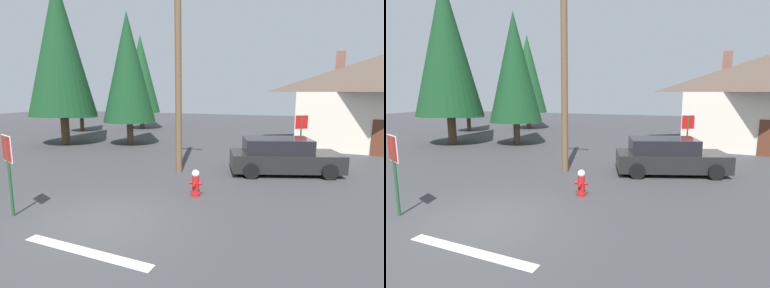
{
  "view_description": "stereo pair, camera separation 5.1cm",
  "coord_description": "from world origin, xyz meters",
  "views": [
    {
      "loc": [
        5.01,
        -6.61,
        3.49
      ],
      "look_at": [
        1.05,
        4.77,
        1.42
      ],
      "focal_mm": 28.51,
      "sensor_mm": 36.0,
      "label": 1
    },
    {
      "loc": [
        5.05,
        -6.6,
        3.49
      ],
      "look_at": [
        1.05,
        4.77,
        1.42
      ],
      "focal_mm": 28.51,
      "sensor_mm": 36.0,
      "label": 2
    }
  ],
  "objects": [
    {
      "name": "pine_tree_mid_left",
      "position": [
        -9.08,
        19.34,
        5.09
      ],
      "size": [
        3.46,
        3.46,
        8.66
      ],
      "color": "#4C3823",
      "rests_on": "ground"
    },
    {
      "name": "pine_tree_tall_left",
      "position": [
        -13.31,
        15.91,
        4.08
      ],
      "size": [
        2.78,
        2.78,
        6.94
      ],
      "color": "#4C3823",
      "rests_on": "ground"
    },
    {
      "name": "lane_stop_bar",
      "position": [
        0.72,
        -1.51,
        0.0
      ],
      "size": [
        3.42,
        0.55,
        0.01
      ],
      "primitive_type": "cube",
      "rotation": [
        0.0,
        0.0,
        -0.07
      ],
      "color": "silver",
      "rests_on": "ground"
    },
    {
      "name": "stop_sign_far",
      "position": [
        5.21,
        10.36,
        1.64
      ],
      "size": [
        0.66,
        0.39,
        2.29
      ],
      "color": "#1E4C28",
      "rests_on": "ground"
    },
    {
      "name": "stop_sign_near",
      "position": [
        -2.5,
        -0.53,
        1.66
      ],
      "size": [
        0.69,
        0.32,
        2.32
      ],
      "color": "#1E4C28",
      "rests_on": "ground"
    },
    {
      "name": "fire_hydrant",
      "position": [
        1.86,
        2.8,
        0.44
      ],
      "size": [
        0.45,
        0.39,
        0.9
      ],
      "color": "red",
      "rests_on": "ground"
    },
    {
      "name": "ground_plane",
      "position": [
        0.0,
        0.0,
        -0.05
      ],
      "size": [
        80.0,
        80.0,
        0.1
      ],
      "primitive_type": "cube",
      "color": "#38383A"
    },
    {
      "name": "house",
      "position": [
        9.7,
        15.48,
        2.98
      ],
      "size": [
        10.49,
        8.06,
        6.19
      ],
      "color": "silver",
      "rests_on": "ground"
    },
    {
      "name": "pine_tree_short_left",
      "position": [
        -5.53,
        11.1,
        5.01
      ],
      "size": [
        3.4,
        3.4,
        8.51
      ],
      "color": "#4C3823",
      "rests_on": "ground"
    },
    {
      "name": "parked_car",
      "position": [
        4.47,
        6.78,
        0.74
      ],
      "size": [
        4.93,
        3.1,
        1.53
      ],
      "color": "black",
      "rests_on": "ground"
    },
    {
      "name": "utility_pole",
      "position": [
        0.17,
        5.54,
        4.23
      ],
      "size": [
        1.6,
        0.28,
        8.1
      ],
      "color": "brown",
      "rests_on": "ground"
    },
    {
      "name": "pine_tree_far_center",
      "position": [
        -9.75,
        9.82,
        6.31
      ],
      "size": [
        4.29,
        4.29,
        10.72
      ],
      "color": "#4C3823",
      "rests_on": "ground"
    }
  ]
}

